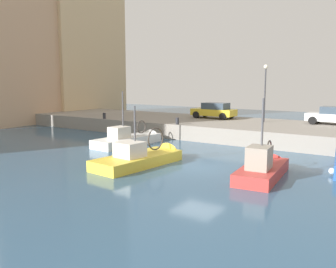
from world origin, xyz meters
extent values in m
plane|color=#335675|center=(0.00, 0.00, 0.00)|extent=(80.00, 80.00, 0.00)
cube|color=gray|center=(11.50, 0.00, 0.60)|extent=(9.00, 56.00, 1.20)
cube|color=white|center=(3.06, 7.64, 0.00)|extent=(5.73, 2.23, 1.23)
cone|color=white|center=(6.21, 7.45, 0.00)|extent=(1.00, 1.75, 1.70)
cube|color=#B2A893|center=(3.06, 7.64, 0.55)|extent=(5.49, 2.07, 0.08)
cube|color=beige|center=(2.25, 7.69, 1.01)|extent=(1.41, 1.14, 0.84)
cylinder|color=#4C4C51|center=(2.65, 7.66, 2.24)|extent=(0.10, 0.10, 3.38)
torus|color=#3F3833|center=(4.63, 7.54, 1.17)|extent=(1.01, 0.14, 1.01)
sphere|color=white|center=(1.44, 8.78, 0.18)|extent=(0.32, 0.32, 0.32)
cube|color=gold|center=(-1.67, 2.91, 0.00)|extent=(5.62, 2.60, 1.18)
cone|color=gold|center=(1.39, 2.61, 0.00)|extent=(1.08, 1.94, 1.86)
cube|color=#9E7A51|center=(-1.67, 2.91, 0.53)|extent=(5.39, 2.41, 0.08)
cube|color=beige|center=(-2.26, 2.97, 0.99)|extent=(1.45, 1.44, 0.84)
cylinder|color=#4C4C51|center=(-1.86, 2.93, 1.93)|extent=(0.10, 0.10, 2.80)
torus|color=#3F3833|center=(-0.15, 2.76, 1.31)|extent=(1.35, 0.21, 1.35)
sphere|color=white|center=(-3.18, 4.21, 0.18)|extent=(0.32, 0.32, 0.32)
cube|color=#BC3833|center=(-0.26, -3.70, 0.00)|extent=(4.90, 2.15, 1.16)
cone|color=#BC3833|center=(2.45, -3.43, 0.00)|extent=(1.05, 1.60, 1.52)
cube|color=#B2A893|center=(-0.26, -3.70, 0.52)|extent=(4.69, 1.99, 0.08)
cube|color=gray|center=(-0.97, -3.77, 1.11)|extent=(1.40, 1.14, 1.09)
cylinder|color=#4C4C51|center=(-0.58, -3.73, 2.20)|extent=(0.10, 0.10, 3.34)
torus|color=#3F3833|center=(1.06, -3.57, 1.14)|extent=(1.02, 0.18, 1.02)
sphere|color=white|center=(-1.77, -2.92, 0.17)|extent=(0.32, 0.32, 0.32)
sphere|color=white|center=(2.00, -6.47, 0.22)|extent=(0.32, 0.32, 0.32)
cube|color=gold|center=(13.30, 5.74, 1.77)|extent=(1.81, 4.13, 0.61)
cube|color=#384756|center=(13.30, 5.54, 2.37)|extent=(1.56, 2.33, 0.59)
cylinder|color=black|center=(12.49, 7.15, 1.52)|extent=(0.24, 0.65, 0.64)
cylinder|color=black|center=(14.19, 7.10, 1.52)|extent=(0.24, 0.65, 0.64)
cylinder|color=black|center=(12.42, 4.38, 1.52)|extent=(0.24, 0.65, 0.64)
cylinder|color=black|center=(14.11, 4.33, 1.52)|extent=(0.24, 0.65, 0.64)
cube|color=silver|center=(14.10, -4.52, 1.78)|extent=(1.97, 4.20, 0.61)
cylinder|color=black|center=(13.34, -3.07, 1.52)|extent=(0.26, 0.65, 0.64)
cylinder|color=black|center=(15.04, -3.19, 1.52)|extent=(0.26, 0.65, 0.64)
cylinder|color=#2D2D33|center=(7.35, 6.00, 1.48)|extent=(0.28, 0.28, 0.55)
cylinder|color=#2D2D33|center=(7.35, 14.00, 1.48)|extent=(0.28, 0.28, 0.55)
cylinder|color=#38383D|center=(13.00, 0.81, 3.45)|extent=(0.12, 0.12, 4.50)
sphere|color=#F2EACC|center=(13.00, 0.81, 5.85)|extent=(0.36, 0.36, 0.36)
cube|color=tan|center=(6.25, 27.66, 9.04)|extent=(8.72, 7.93, 18.08)
cube|color=#D1B284|center=(15.97, 27.49, 11.17)|extent=(10.87, 8.53, 22.34)
camera|label=1|loc=(-17.02, -9.36, 4.66)|focal=38.51mm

